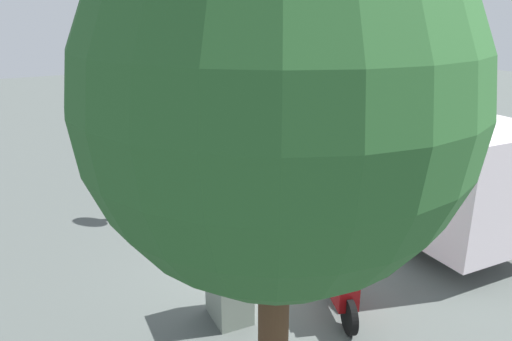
# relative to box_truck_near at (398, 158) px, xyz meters

# --- Properties ---
(ground_plane) EXTENTS (60.00, 60.00, 0.00)m
(ground_plane) POSITION_rel_box_truck_near_xyz_m (-0.50, 3.50, -1.52)
(ground_plane) COLOR #4D5350
(box_truck_near) EXTENTS (7.26, 2.48, 2.65)m
(box_truck_near) POSITION_rel_box_truck_near_xyz_m (0.00, 0.00, 0.00)
(box_truck_near) COLOR black
(box_truck_near) RESTS_ON ground
(motorcycle) EXTENTS (1.74, 0.81, 1.20)m
(motorcycle) POSITION_rel_box_truck_near_xyz_m (-2.15, 3.24, -1.00)
(motorcycle) COLOR black
(motorcycle) RESTS_ON ground
(stop_sign) EXTENTS (0.71, 0.33, 3.30)m
(stop_sign) POSITION_rel_box_truck_near_xyz_m (2.54, 3.81, 0.69)
(stop_sign) COLOR #9E9EA3
(stop_sign) RESTS_ON ground
(street_tree) EXTENTS (3.43, 3.43, 5.66)m
(street_tree) POSITION_rel_box_truck_near_xyz_m (-3.92, 5.49, 2.41)
(street_tree) COLOR #47301E
(street_tree) RESTS_ON ground
(utility_cabinet) EXTENTS (0.75, 0.58, 1.20)m
(utility_cabinet) POSITION_rel_box_truck_near_xyz_m (-1.51, 4.85, -0.92)
(utility_cabinet) COLOR slate
(utility_cabinet) RESTS_ON ground
(bike_rack_hoop) EXTENTS (0.85, 0.06, 0.85)m
(bike_rack_hoop) POSITION_rel_box_truck_near_xyz_m (0.42, 4.67, -1.52)
(bike_rack_hoop) COLOR #B7B7BC
(bike_rack_hoop) RESTS_ON ground
(shrub_near_sign) EXTENTS (0.97, 0.79, 0.66)m
(shrub_near_sign) POSITION_rel_box_truck_near_xyz_m (1.44, 4.17, -1.19)
(shrub_near_sign) COLOR #206C3C
(shrub_near_sign) RESTS_ON ground
(shrub_mid_verge) EXTENTS (0.94, 0.77, 0.64)m
(shrub_mid_verge) POSITION_rel_box_truck_near_xyz_m (0.53, 3.67, -1.20)
(shrub_mid_verge) COLOR #257D21
(shrub_mid_verge) RESTS_ON ground
(shrub_by_tree) EXTENTS (0.81, 0.67, 0.55)m
(shrub_by_tree) POSITION_rel_box_truck_near_xyz_m (3.79, 4.11, -1.24)
(shrub_by_tree) COLOR #4D601D
(shrub_by_tree) RESTS_ON ground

